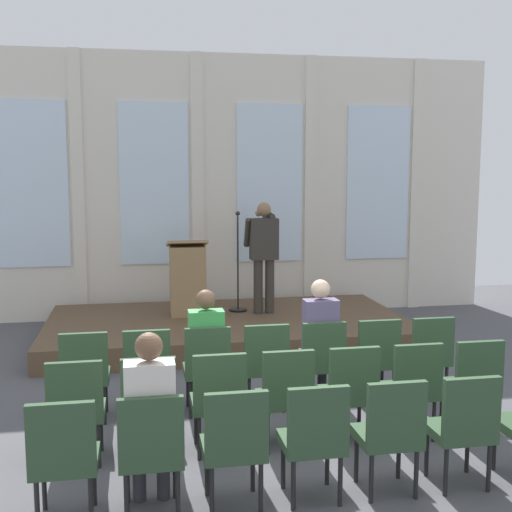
% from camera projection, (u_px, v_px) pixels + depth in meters
% --- Properties ---
extents(ground_plane, '(15.35, 15.35, 0.00)m').
position_uv_depth(ground_plane, '(292.00, 462.00, 5.61)').
color(ground_plane, '#4C4C51').
extents(rear_partition, '(9.78, 0.14, 4.42)m').
position_uv_depth(rear_partition, '(215.00, 186.00, 11.08)').
color(rear_partition, silver).
rests_on(rear_partition, ground).
extents(stage_platform, '(5.23, 2.80, 0.32)m').
position_uv_depth(stage_platform, '(227.00, 328.00, 9.69)').
color(stage_platform, brown).
rests_on(stage_platform, ground).
extents(speaker, '(0.51, 0.69, 1.70)m').
position_uv_depth(speaker, '(264.00, 249.00, 9.89)').
color(speaker, '#332D28').
rests_on(speaker, stage_platform).
extents(mic_stand, '(0.28, 0.28, 1.55)m').
position_uv_depth(mic_stand, '(238.00, 290.00, 10.13)').
color(mic_stand, black).
rests_on(mic_stand, stage_platform).
extents(lectern, '(0.60, 0.48, 1.16)m').
position_uv_depth(lectern, '(188.00, 279.00, 9.81)').
color(lectern, '#93724C').
rests_on(lectern, stage_platform).
extents(chair_r0_c0, '(0.46, 0.44, 0.94)m').
position_uv_depth(chair_r0_c0, '(85.00, 370.00, 6.44)').
color(chair_r0_c0, black).
rests_on(chair_r0_c0, ground).
extents(chair_r0_c1, '(0.46, 0.44, 0.94)m').
position_uv_depth(chair_r0_c1, '(147.00, 367.00, 6.55)').
color(chair_r0_c1, black).
rests_on(chair_r0_c1, ground).
extents(chair_r0_c2, '(0.46, 0.44, 0.94)m').
position_uv_depth(chair_r0_c2, '(207.00, 364.00, 6.65)').
color(chair_r0_c2, black).
rests_on(chair_r0_c2, ground).
extents(audience_r0_c2, '(0.36, 0.39, 1.29)m').
position_uv_depth(audience_r0_c2, '(206.00, 344.00, 6.71)').
color(audience_r0_c2, '#2D2D33').
rests_on(audience_r0_c2, ground).
extents(chair_r0_c3, '(0.46, 0.44, 0.94)m').
position_uv_depth(chair_r0_c3, '(265.00, 361.00, 6.76)').
color(chair_r0_c3, black).
rests_on(chair_r0_c3, ground).
extents(chair_r0_c4, '(0.46, 0.44, 0.94)m').
position_uv_depth(chair_r0_c4, '(321.00, 358.00, 6.87)').
color(chair_r0_c4, black).
rests_on(chair_r0_c4, ground).
extents(audience_r0_c4, '(0.36, 0.39, 1.36)m').
position_uv_depth(audience_r0_c4, '(319.00, 336.00, 6.91)').
color(audience_r0_c4, '#2D2D33').
rests_on(audience_r0_c4, ground).
extents(chair_r0_c5, '(0.46, 0.44, 0.94)m').
position_uv_depth(chair_r0_c5, '(375.00, 355.00, 6.97)').
color(chair_r0_c5, black).
rests_on(chair_r0_c5, ground).
extents(chair_r0_c6, '(0.46, 0.44, 0.94)m').
position_uv_depth(chair_r0_c6, '(428.00, 352.00, 7.08)').
color(chair_r0_c6, black).
rests_on(chair_r0_c6, ground).
extents(chair_r1_c0, '(0.46, 0.44, 0.94)m').
position_uv_depth(chair_r1_c0, '(76.00, 405.00, 5.50)').
color(chair_r1_c0, black).
rests_on(chair_r1_c0, ground).
extents(chair_r1_c1, '(0.46, 0.44, 0.94)m').
position_uv_depth(chair_r1_c1, '(149.00, 400.00, 5.60)').
color(chair_r1_c1, black).
rests_on(chair_r1_c1, ground).
extents(chair_r1_c2, '(0.46, 0.44, 0.94)m').
position_uv_depth(chair_r1_c2, '(218.00, 396.00, 5.71)').
color(chair_r1_c2, black).
rests_on(chair_r1_c2, ground).
extents(chair_r1_c3, '(0.46, 0.44, 0.94)m').
position_uv_depth(chair_r1_c3, '(285.00, 392.00, 5.82)').
color(chair_r1_c3, black).
rests_on(chair_r1_c3, ground).
extents(chair_r1_c4, '(0.46, 0.44, 0.94)m').
position_uv_depth(chair_r1_c4, '(350.00, 388.00, 5.93)').
color(chair_r1_c4, black).
rests_on(chair_r1_c4, ground).
extents(chair_r1_c5, '(0.46, 0.44, 0.94)m').
position_uv_depth(chair_r1_c5, '(413.00, 384.00, 6.03)').
color(chair_r1_c5, black).
rests_on(chair_r1_c5, ground).
extents(chair_r1_c6, '(0.46, 0.44, 0.94)m').
position_uv_depth(chair_r1_c6, '(473.00, 380.00, 6.14)').
color(chair_r1_c6, black).
rests_on(chair_r1_c6, ground).
extents(chair_r2_c0, '(0.46, 0.44, 0.94)m').
position_uv_depth(chair_r2_c0, '(64.00, 453.00, 4.56)').
color(chair_r2_c0, black).
rests_on(chair_r2_c0, ground).
extents(chair_r2_c1, '(0.46, 0.44, 0.94)m').
position_uv_depth(chair_r2_c1, '(151.00, 447.00, 4.66)').
color(chair_r2_c1, black).
rests_on(chair_r2_c1, ground).
extents(audience_r2_c1, '(0.36, 0.39, 1.36)m').
position_uv_depth(audience_r2_c1, '(150.00, 413.00, 4.71)').
color(audience_r2_c1, '#2D2D33').
rests_on(audience_r2_c1, ground).
extents(chair_r2_c2, '(0.46, 0.44, 0.94)m').
position_uv_depth(chair_r2_c2, '(234.00, 440.00, 4.77)').
color(chair_r2_c2, black).
rests_on(chair_r2_c2, ground).
extents(chair_r2_c3, '(0.46, 0.44, 0.94)m').
position_uv_depth(chair_r2_c3, '(314.00, 434.00, 4.88)').
color(chair_r2_c3, black).
rests_on(chair_r2_c3, ground).
extents(chair_r2_c4, '(0.46, 0.44, 0.94)m').
position_uv_depth(chair_r2_c4, '(390.00, 429.00, 4.98)').
color(chair_r2_c4, black).
rests_on(chair_r2_c4, ground).
extents(chair_r2_c5, '(0.46, 0.44, 0.94)m').
position_uv_depth(chair_r2_c5, '(463.00, 423.00, 5.09)').
color(chair_r2_c5, black).
rests_on(chair_r2_c5, ground).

